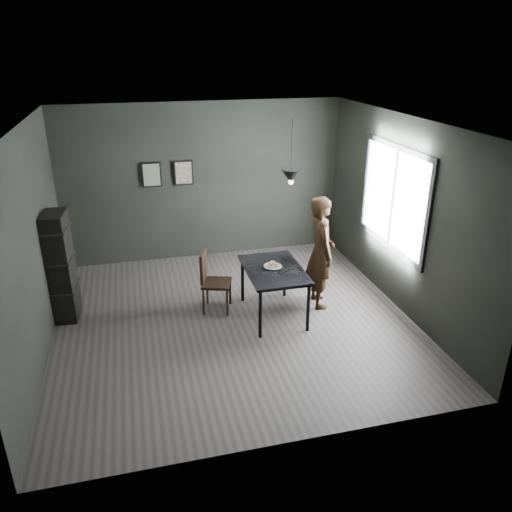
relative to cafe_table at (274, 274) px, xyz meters
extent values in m
plane|color=#36312E|center=(-0.60, 0.00, -0.67)|extent=(5.00, 5.00, 0.00)
cube|color=black|center=(-0.60, 2.50, 0.73)|extent=(5.00, 0.10, 2.80)
cube|color=silver|center=(-0.60, 0.00, 2.13)|extent=(5.00, 5.00, 0.02)
cube|color=white|center=(1.88, 0.20, 0.93)|extent=(0.02, 1.80, 1.40)
cube|color=black|center=(1.87, 0.20, 0.93)|extent=(0.04, 1.96, 1.56)
cube|color=black|center=(0.00, 0.00, 0.06)|extent=(0.80, 1.20, 0.04)
cylinder|color=black|center=(-0.34, -0.54, -0.32)|extent=(0.05, 0.05, 0.71)
cylinder|color=black|center=(0.34, -0.54, -0.32)|extent=(0.05, 0.05, 0.71)
cylinder|color=black|center=(-0.34, 0.54, -0.32)|extent=(0.05, 0.05, 0.71)
cylinder|color=black|center=(0.34, 0.54, -0.32)|extent=(0.05, 0.05, 0.71)
cylinder|color=white|center=(0.00, 0.05, 0.08)|extent=(0.23, 0.23, 0.01)
torus|color=beige|center=(0.04, 0.04, 0.11)|extent=(0.10, 0.10, 0.04)
torus|color=beige|center=(-0.01, 0.09, 0.11)|extent=(0.10, 0.10, 0.04)
torus|color=beige|center=(-0.03, 0.02, 0.11)|extent=(0.10, 0.10, 0.04)
torus|color=beige|center=(0.00, 0.05, 0.14)|extent=(0.11, 0.11, 0.05)
imported|color=black|center=(0.77, 0.17, 0.18)|extent=(0.46, 0.66, 1.71)
cube|color=black|center=(-0.77, 0.36, -0.23)|extent=(0.51, 0.51, 0.04)
cube|color=black|center=(-0.95, 0.42, 0.05)|extent=(0.16, 0.40, 0.45)
cylinder|color=black|center=(-0.99, 0.25, -0.47)|extent=(0.03, 0.03, 0.40)
cylinder|color=black|center=(-0.66, 0.14, -0.47)|extent=(0.03, 0.03, 0.40)
cylinder|color=black|center=(-0.88, 0.58, -0.47)|extent=(0.03, 0.03, 0.40)
cylinder|color=black|center=(-0.55, 0.48, -0.47)|extent=(0.03, 0.03, 0.40)
cube|color=black|center=(-2.92, 0.70, 0.12)|extent=(0.34, 0.55, 1.59)
cylinder|color=black|center=(0.25, 0.10, 1.75)|extent=(0.01, 0.01, 0.75)
cone|color=black|center=(0.25, 0.10, 1.38)|extent=(0.28, 0.28, 0.18)
sphere|color=#FFE0B2|center=(0.25, 0.10, 1.30)|extent=(0.07, 0.07, 0.07)
cube|color=black|center=(-1.50, 2.47, 0.93)|extent=(0.34, 0.03, 0.44)
cube|color=#466353|center=(-1.50, 2.45, 0.93)|extent=(0.28, 0.01, 0.38)
cube|color=black|center=(-0.95, 2.47, 0.93)|extent=(0.34, 0.03, 0.44)
cube|color=brown|center=(-0.95, 2.45, 0.93)|extent=(0.28, 0.01, 0.38)
camera|label=1|loc=(-1.82, -6.17, 3.05)|focal=35.00mm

